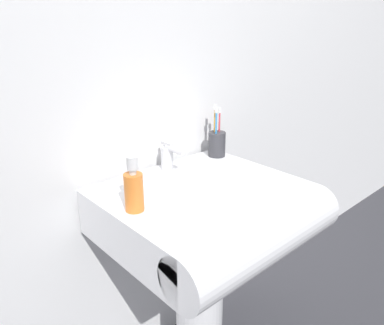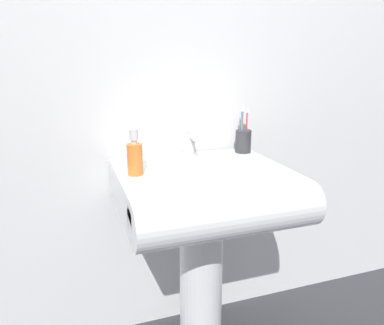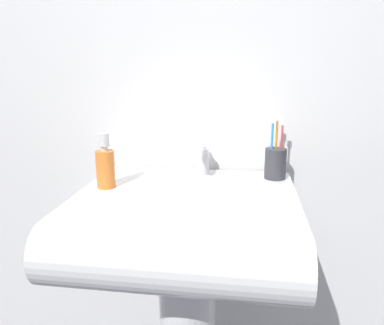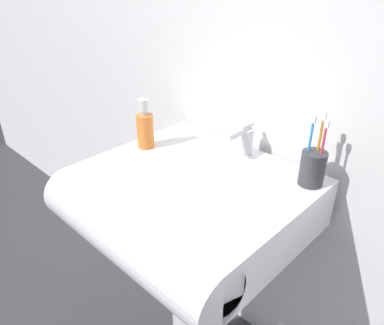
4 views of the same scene
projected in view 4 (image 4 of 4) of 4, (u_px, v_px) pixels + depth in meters
wall_back at (267, 34)px, 1.11m from camera, size 5.00×0.05×2.40m
sink_pedestal at (196, 295)px, 1.33m from camera, size 0.18×0.18×0.69m
sink_basin at (183, 205)px, 1.09m from camera, size 0.63×0.59×0.16m
faucet at (244, 140)px, 1.17m from camera, size 0.04×0.12×0.10m
toothbrush_cup at (313, 167)px, 1.02m from camera, size 0.07×0.07×0.21m
soap_bottle at (145, 128)px, 1.22m from camera, size 0.06×0.06×0.17m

